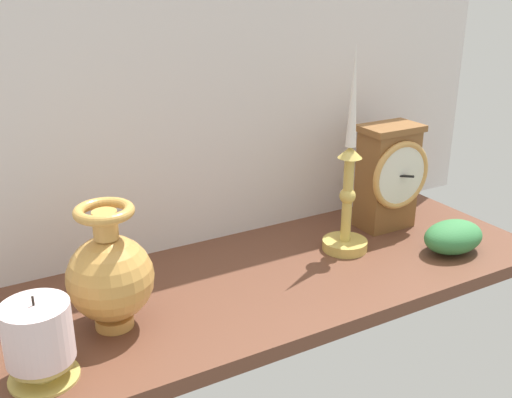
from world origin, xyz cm
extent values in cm
cube|color=brown|center=(0.00, 0.00, -1.20)|extent=(100.00, 36.00, 2.40)
cube|color=silver|center=(0.00, 18.50, 32.50)|extent=(120.00, 2.00, 65.00)
cube|color=brown|center=(30.93, 6.51, 9.60)|extent=(10.30, 6.77, 19.19)
cube|color=brown|center=(30.93, 6.51, 19.79)|extent=(11.54, 7.58, 1.20)
torus|color=tan|center=(30.93, 2.72, 11.61)|extent=(13.20, 1.20, 13.20)
cylinder|color=silver|center=(30.93, 2.62, 11.61)|extent=(11.04, 0.40, 11.04)
cube|color=black|center=(30.93, 2.32, 11.61)|extent=(3.58, 3.18, 0.30)
cylinder|color=#CFB354|center=(17.65, 1.61, 0.90)|extent=(8.15, 8.15, 1.80)
cylinder|color=#CFB354|center=(17.65, 1.61, 9.57)|extent=(1.80, 1.80, 15.55)
sphere|color=#CFB354|center=(17.65, 1.61, 10.35)|extent=(2.89, 2.89, 2.89)
cone|color=#CFB354|center=(17.65, 1.61, 18.35)|extent=(4.26, 4.26, 2.00)
cone|color=white|center=(17.65, 1.61, 27.89)|extent=(1.84, 1.84, 17.08)
cylinder|color=gold|center=(-26.23, -2.20, 0.80)|extent=(5.46, 5.46, 1.60)
sphere|color=gold|center=(-26.23, -2.20, 7.66)|extent=(12.13, 12.13, 12.13)
cylinder|color=gold|center=(-26.23, -2.20, 15.68)|extent=(3.40, 3.40, 3.91)
torus|color=gold|center=(-26.23, -2.20, 17.64)|extent=(8.15, 8.15, 1.47)
cylinder|color=tan|center=(-37.45, -9.37, 1.27)|extent=(3.48, 3.48, 2.53)
cylinder|color=tan|center=(-37.45, -9.37, 0.40)|extent=(8.71, 8.71, 0.80)
cylinder|color=tan|center=(-37.45, -9.37, 2.53)|extent=(7.84, 7.84, 0.60)
cylinder|color=silver|center=(-37.45, -9.37, 6.68)|extent=(8.34, 8.34, 7.49)
cylinder|color=black|center=(-37.45, -9.37, 11.02)|extent=(0.30, 0.30, 1.20)
ellipsoid|color=#367D42|center=(33.87, -8.66, 2.87)|extent=(11.74, 8.22, 5.73)
camera|label=1|loc=(-45.24, -76.16, 47.65)|focal=42.22mm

